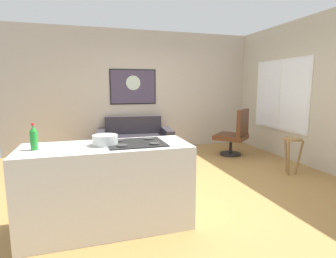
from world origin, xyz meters
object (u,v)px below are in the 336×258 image
bar_stool (292,147)px  coffee_table (138,147)px  couch (135,142)px  soda_bottle (34,138)px  wall_painting (133,87)px  armchair (235,134)px  mixing_bowl (105,140)px

bar_stool → coffee_table: bearing=156.6°
couch → coffee_table: couch is taller
soda_bottle → bar_stool: bearing=13.1°
coffee_table → bar_stool: (2.47, -1.07, 0.08)m
coffee_table → wall_painting: (0.19, 1.57, 1.10)m
couch → bar_stool: size_ratio=2.71×
soda_bottle → armchair: bearing=32.8°
coffee_table → wall_painting: 1.93m
couch → wall_painting: wall_painting is taller
soda_bottle → wall_painting: (1.55, 3.54, 0.48)m
wall_painting → bar_stool: bearing=-49.2°
armchair → soda_bottle: bearing=-147.2°
coffee_table → mixing_bowl: (-0.69, -1.94, 0.55)m
armchair → wall_painting: (-2.02, 1.23, 1.01)m
couch → bar_stool: bearing=-42.6°
couch → soda_bottle: (-1.48, -3.05, 0.74)m
armchair → bar_stool: size_ratio=1.60×
wall_painting → armchair: bearing=-31.5°
couch → mixing_bowl: mixing_bowl is taller
couch → soda_bottle: 3.47m
bar_stool → wall_painting: (-2.28, 2.64, 1.01)m
armchair → mixing_bowl: size_ratio=3.88×
couch → bar_stool: couch is taller
bar_stool → mixing_bowl: size_ratio=2.42×
couch → bar_stool: (2.35, -2.16, 0.21)m
bar_stool → wall_painting: wall_painting is taller
soda_bottle → wall_painting: size_ratio=0.24×
armchair → wall_painting: size_ratio=0.94×
soda_bottle → wall_painting: wall_painting is taller
mixing_bowl → wall_painting: wall_painting is taller
couch → coffee_table: (-0.12, -1.09, 0.13)m
mixing_bowl → bar_stool: bearing=15.3°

